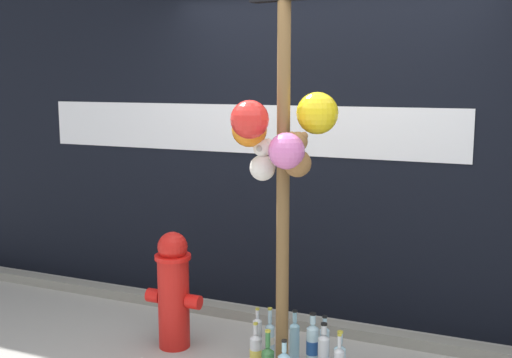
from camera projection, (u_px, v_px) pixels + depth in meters
name	position (u px, v px, depth m)	size (l,w,h in m)	color
building_wall	(331.00, 98.00, 4.76)	(10.00, 0.21, 3.43)	black
curb_strip	(312.00, 325.00, 4.67)	(8.00, 0.12, 0.08)	gray
memorial_post	(281.00, 118.00, 3.71)	(0.63, 0.43, 2.68)	brown
fire_hydrant	(173.00, 289.00, 4.33)	(0.41, 0.25, 0.83)	red
bottle_1	(295.00, 341.00, 4.12)	(0.07, 0.07, 0.36)	#93CCE0
bottle_2	(256.00, 351.00, 4.07)	(0.08, 0.08, 0.30)	silver
bottle_3	(257.00, 335.00, 4.23)	(0.06, 0.06, 0.34)	silver
bottle_4	(312.00, 346.00, 4.01)	(0.08, 0.08, 0.39)	#B2DBEA
bottle_5	(270.00, 337.00, 4.27)	(0.06, 0.06, 0.32)	#B2DBEA
bottle_7	(323.00, 354.00, 3.92)	(0.07, 0.07, 0.36)	silver
bottle_9	(324.00, 342.00, 4.16)	(0.07, 0.07, 0.31)	#B2DBEA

